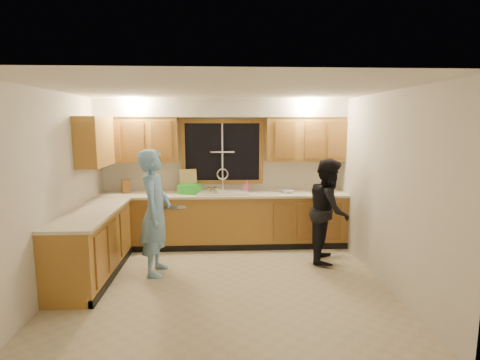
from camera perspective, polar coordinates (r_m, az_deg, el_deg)
The scene contains 26 objects.
floor at distance 5.12m, azimuth -2.49°, elevation -15.56°, with size 4.20×4.20×0.00m, color #B4A78A.
ceiling at distance 4.69m, azimuth -2.70°, elevation 13.54°, with size 4.20×4.20×0.00m, color white.
wall_back at distance 6.63m, azimuth -2.68°, elevation 1.27°, with size 4.20×4.20×0.00m, color silver.
wall_left at distance 5.18m, azimuth -26.50°, elevation -1.70°, with size 3.80×3.80×0.00m, color silver.
wall_right at distance 5.20m, azimuth 21.23°, elevation -1.34°, with size 3.80×3.80×0.00m, color silver.
base_cabinets_back at distance 6.49m, azimuth -2.62°, elevation -6.18°, with size 4.20×0.60×0.88m, color #AD7932.
base_cabinets_left at distance 5.58m, azimuth -21.63°, elevation -9.28°, with size 0.60×1.90×0.88m, color #AD7932.
countertop_back at distance 6.37m, azimuth -2.65°, elevation -2.21°, with size 4.20×0.63×0.04m, color beige.
countertop_left at distance 5.46m, azimuth -21.75°, elevation -4.68°, with size 0.63×1.90×0.04m, color beige.
upper_cabinets_left at distance 6.57m, azimuth -15.32°, elevation 5.95°, with size 1.35×0.33×0.75m, color #AD7932.
upper_cabinets_right at distance 6.57m, azimuth 9.88°, elevation 6.13°, with size 1.35×0.33×0.75m, color #AD7932.
upper_cabinets_return at distance 6.11m, azimuth -21.25°, elevation 5.49°, with size 0.33×0.90×0.75m, color #AD7932.
soffit at distance 6.40m, azimuth -2.75°, elevation 10.88°, with size 4.20×0.35×0.30m, color white.
window_frame at distance 6.58m, azimuth -2.70°, elevation 4.29°, with size 1.44×0.03×1.14m.
sink at distance 6.40m, azimuth -2.65°, elevation -2.49°, with size 0.86×0.52×0.57m.
dishwasher at distance 6.54m, azimuth -10.14°, elevation -6.46°, with size 0.60×0.56×0.82m, color silver.
stove at distance 5.07m, azimuth -23.71°, elevation -11.09°, with size 0.58×0.75×0.90m, color silver.
man at distance 5.33m, azimuth -12.79°, elevation -4.84°, with size 0.64×0.42×1.75m, color #6DA1CF.
woman at distance 5.86m, azimuth 13.38°, elevation -4.51°, with size 0.77×0.60×1.58m, color black.
knife_block at distance 6.66m, azimuth -17.01°, elevation -0.92°, with size 0.13×0.11×0.23m, color #966329.
cutting_board at distance 6.52m, azimuth -7.87°, elevation -0.09°, with size 0.30×0.02×0.40m, color tan.
dish_crate at distance 6.41m, azimuth -7.65°, elevation -1.34°, with size 0.32×0.30×0.15m, color green.
soap_bottle at distance 6.51m, azimuth 1.01°, elevation -0.89°, with size 0.09×0.09×0.20m, color #D9528A.
bowl at distance 6.45m, azimuth 7.25°, elevation -1.74°, with size 0.19×0.19×0.05m, color silver.
can_left at distance 6.22m, azimuth -4.66°, elevation -1.73°, with size 0.07×0.07×0.12m, color beige.
can_right at distance 6.20m, azimuth -3.74°, elevation -1.71°, with size 0.07×0.07×0.13m, color beige.
Camera 1 is at (-0.02, -4.67, 2.10)m, focal length 28.00 mm.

